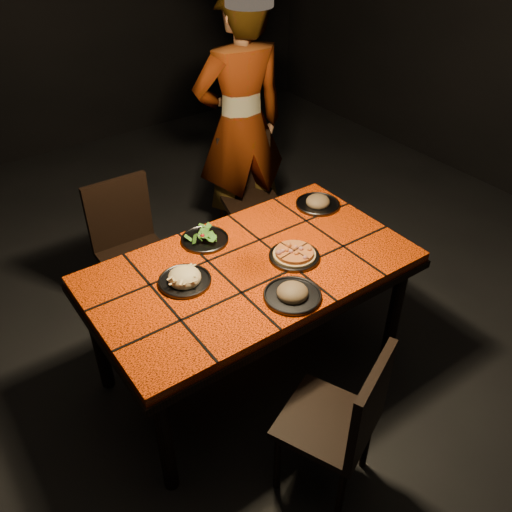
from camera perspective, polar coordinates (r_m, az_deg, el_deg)
room_shell at (r=2.31m, az=-0.63°, el=14.05°), size 6.04×7.04×3.08m
dining_table at (r=2.73m, az=-0.51°, el=-2.24°), size 1.62×0.92×0.75m
chair_near at (r=2.40m, az=9.33°, el=-16.57°), size 0.50×0.50×0.84m
chair_far_left at (r=3.37m, az=-13.24°, el=1.52°), size 0.40×0.40×0.88m
chair_far_right at (r=3.87m, az=-0.84°, el=7.21°), size 0.48×0.48×0.86m
diner at (r=3.79m, az=-1.63°, el=13.52°), size 0.72×0.53×1.81m
plate_pizza at (r=2.73m, az=4.05°, el=0.12°), size 0.26×0.26×0.04m
plate_pasta at (r=2.58m, az=-7.52°, el=-2.39°), size 0.25×0.25×0.08m
plate_salad at (r=2.85m, az=-5.43°, el=2.00°), size 0.25×0.25×0.07m
plate_mushroom_a at (r=2.49m, az=3.86°, el=-3.91°), size 0.27×0.27×0.09m
plate_mushroom_b at (r=3.16m, az=6.53°, el=5.65°), size 0.26×0.26×0.08m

